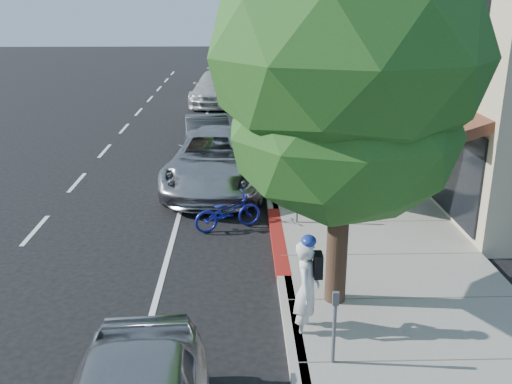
{
  "coord_description": "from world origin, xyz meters",
  "views": [
    {
      "loc": [
        -0.9,
        -11.72,
        5.69
      ],
      "look_at": [
        -0.54,
        0.95,
        1.35
      ],
      "focal_mm": 40.0,
      "sensor_mm": 36.0,
      "label": 1
    }
  ],
  "objects_px": {
    "white_pickup": "(217,88)",
    "cyclist": "(307,290)",
    "pedestrian": "(339,111)",
    "silver_suv": "(219,160)",
    "street_tree_2": "(288,31)",
    "bicycle": "(228,212)",
    "street_tree_0": "(346,61)",
    "street_tree_5": "(266,11)",
    "street_tree_3": "(278,8)",
    "street_tree_4": "(271,10)",
    "dark_suv_far": "(229,72)",
    "street_tree_1": "(306,53)",
    "dark_sedan": "(207,138)"
  },
  "relations": [
    {
      "from": "street_tree_5",
      "to": "cyclist",
      "type": "bearing_deg",
      "value": -91.23
    },
    {
      "from": "street_tree_5",
      "to": "silver_suv",
      "type": "xyz_separation_m",
      "value": [
        -2.47,
        -22.5,
        -3.96
      ]
    },
    {
      "from": "street_tree_0",
      "to": "street_tree_5",
      "type": "bearing_deg",
      "value": 90.0
    },
    {
      "from": "street_tree_1",
      "to": "dark_suv_far",
      "type": "relative_size",
      "value": 1.47
    },
    {
      "from": "street_tree_2",
      "to": "dark_sedan",
      "type": "bearing_deg",
      "value": -161.67
    },
    {
      "from": "silver_suv",
      "to": "cyclist",
      "type": "bearing_deg",
      "value": -72.63
    },
    {
      "from": "street_tree_0",
      "to": "street_tree_4",
      "type": "bearing_deg",
      "value": 90.0
    },
    {
      "from": "white_pickup",
      "to": "street_tree_3",
      "type": "bearing_deg",
      "value": -49.3
    },
    {
      "from": "street_tree_0",
      "to": "silver_suv",
      "type": "xyz_separation_m",
      "value": [
        -2.47,
        7.5,
        -3.8
      ]
    },
    {
      "from": "street_tree_3",
      "to": "street_tree_0",
      "type": "bearing_deg",
      "value": -90.0
    },
    {
      "from": "street_tree_4",
      "to": "silver_suv",
      "type": "height_order",
      "value": "street_tree_4"
    },
    {
      "from": "street_tree_2",
      "to": "dark_suv_far",
      "type": "bearing_deg",
      "value": 97.99
    },
    {
      "from": "pedestrian",
      "to": "street_tree_0",
      "type": "bearing_deg",
      "value": 48.88
    },
    {
      "from": "street_tree_1",
      "to": "pedestrian",
      "type": "height_order",
      "value": "street_tree_1"
    },
    {
      "from": "street_tree_2",
      "to": "street_tree_5",
      "type": "height_order",
      "value": "street_tree_5"
    },
    {
      "from": "bicycle",
      "to": "white_pickup",
      "type": "bearing_deg",
      "value": -19.52
    },
    {
      "from": "street_tree_1",
      "to": "pedestrian",
      "type": "relative_size",
      "value": 3.57
    },
    {
      "from": "bicycle",
      "to": "white_pickup",
      "type": "distance_m",
      "value": 18.54
    },
    {
      "from": "silver_suv",
      "to": "white_pickup",
      "type": "xyz_separation_m",
      "value": [
        -0.61,
        14.98,
        -0.01
      ]
    },
    {
      "from": "bicycle",
      "to": "pedestrian",
      "type": "relative_size",
      "value": 0.93
    },
    {
      "from": "street_tree_3",
      "to": "street_tree_4",
      "type": "distance_m",
      "value": 6.0
    },
    {
      "from": "white_pickup",
      "to": "street_tree_5",
      "type": "bearing_deg",
      "value": 73.86
    },
    {
      "from": "street_tree_0",
      "to": "street_tree_1",
      "type": "height_order",
      "value": "street_tree_0"
    },
    {
      "from": "street_tree_2",
      "to": "white_pickup",
      "type": "xyz_separation_m",
      "value": [
        -3.08,
        10.48,
        -3.63
      ]
    },
    {
      "from": "silver_suv",
      "to": "pedestrian",
      "type": "height_order",
      "value": "pedestrian"
    },
    {
      "from": "street_tree_2",
      "to": "bicycle",
      "type": "relative_size",
      "value": 3.96
    },
    {
      "from": "bicycle",
      "to": "dark_sedan",
      "type": "xyz_separation_m",
      "value": [
        -0.89,
        7.04,
        0.27
      ]
    },
    {
      "from": "street_tree_3",
      "to": "silver_suv",
      "type": "distance_m",
      "value": 11.63
    },
    {
      "from": "street_tree_3",
      "to": "street_tree_5",
      "type": "distance_m",
      "value": 12.01
    },
    {
      "from": "cyclist",
      "to": "street_tree_5",
      "type": "bearing_deg",
      "value": 15.27
    },
    {
      "from": "white_pickup",
      "to": "cyclist",
      "type": "bearing_deg",
      "value": -77.98
    },
    {
      "from": "street_tree_4",
      "to": "street_tree_5",
      "type": "distance_m",
      "value": 6.0
    },
    {
      "from": "dark_sedan",
      "to": "street_tree_1",
      "type": "bearing_deg",
      "value": -65.53
    },
    {
      "from": "street_tree_2",
      "to": "pedestrian",
      "type": "distance_m",
      "value": 4.68
    },
    {
      "from": "street_tree_4",
      "to": "white_pickup",
      "type": "distance_m",
      "value": 5.37
    },
    {
      "from": "street_tree_5",
      "to": "pedestrian",
      "type": "height_order",
      "value": "street_tree_5"
    },
    {
      "from": "silver_suv",
      "to": "street_tree_2",
      "type": "bearing_deg",
      "value": 66.63
    },
    {
      "from": "street_tree_1",
      "to": "street_tree_4",
      "type": "bearing_deg",
      "value": 90.0
    },
    {
      "from": "pedestrian",
      "to": "silver_suv",
      "type": "bearing_deg",
      "value": 22.36
    },
    {
      "from": "street_tree_1",
      "to": "dark_sedan",
      "type": "distance_m",
      "value": 6.82
    },
    {
      "from": "street_tree_1",
      "to": "street_tree_2",
      "type": "height_order",
      "value": "street_tree_2"
    },
    {
      "from": "bicycle",
      "to": "white_pickup",
      "type": "height_order",
      "value": "white_pickup"
    },
    {
      "from": "street_tree_2",
      "to": "silver_suv",
      "type": "xyz_separation_m",
      "value": [
        -2.47,
        -4.5,
        -3.62
      ]
    },
    {
      "from": "dark_sedan",
      "to": "dark_suv_far",
      "type": "distance_m",
      "value": 19.01
    },
    {
      "from": "street_tree_2",
      "to": "white_pickup",
      "type": "height_order",
      "value": "street_tree_2"
    },
    {
      "from": "street_tree_5",
      "to": "street_tree_4",
      "type": "bearing_deg",
      "value": -90.0
    },
    {
      "from": "street_tree_1",
      "to": "dark_suv_far",
      "type": "xyz_separation_m",
      "value": [
        -2.53,
        24.0,
        -3.46
      ]
    },
    {
      "from": "silver_suv",
      "to": "white_pickup",
      "type": "height_order",
      "value": "silver_suv"
    },
    {
      "from": "dark_suv_far",
      "to": "pedestrian",
      "type": "relative_size",
      "value": 2.42
    },
    {
      "from": "street_tree_1",
      "to": "dark_suv_far",
      "type": "distance_m",
      "value": 24.38
    }
  ]
}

